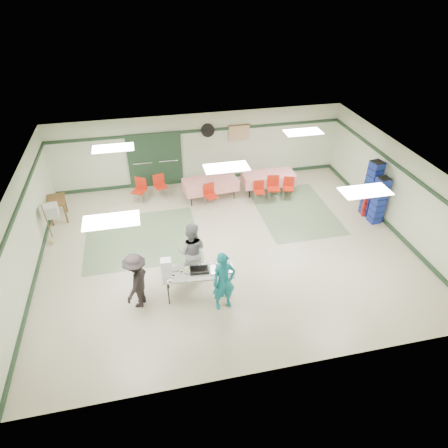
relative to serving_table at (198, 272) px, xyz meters
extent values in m
plane|color=#BFB599|center=(1.15, 1.82, -0.71)|extent=(11.00, 11.00, 0.00)
plane|color=silver|center=(1.15, 1.82, 1.99)|extent=(11.00, 11.00, 0.00)
plane|color=beige|center=(1.15, 6.32, 0.64)|extent=(11.00, 0.00, 11.00)
plane|color=beige|center=(1.15, -2.68, 0.64)|extent=(11.00, 0.00, 11.00)
plane|color=beige|center=(-4.35, 1.82, 0.64)|extent=(0.00, 9.00, 9.00)
plane|color=beige|center=(6.65, 1.82, 0.64)|extent=(0.00, 9.00, 9.00)
cube|color=#1C3320|center=(1.15, 6.29, 1.34)|extent=(11.00, 0.06, 0.10)
cube|color=#1C3320|center=(1.15, 6.29, -0.65)|extent=(11.00, 0.06, 0.12)
cube|color=#1C3320|center=(-4.32, 1.82, 1.34)|extent=(0.06, 9.00, 0.10)
cube|color=#1C3320|center=(-4.32, 1.82, -0.65)|extent=(0.06, 9.00, 0.12)
cube|color=#1C3320|center=(6.62, 1.82, 1.34)|extent=(0.06, 9.00, 0.10)
cube|color=#1C3320|center=(6.62, 1.82, -0.65)|extent=(0.06, 9.00, 0.12)
cube|color=slate|center=(-1.35, 2.82, -0.71)|extent=(3.50, 3.00, 0.01)
cube|color=slate|center=(3.95, 3.32, -0.71)|extent=(2.50, 3.50, 0.01)
cube|color=gray|center=(-1.05, 6.26, 0.34)|extent=(0.90, 0.06, 2.10)
cube|color=gray|center=(-0.10, 6.26, 0.34)|extent=(0.90, 0.06, 2.10)
cube|color=#1C3320|center=(-0.58, 6.24, 0.34)|extent=(2.00, 0.03, 2.15)
cylinder|color=black|center=(1.45, 6.26, 1.34)|extent=(0.50, 0.10, 0.50)
cube|color=tan|center=(2.65, 6.26, 1.14)|extent=(0.80, 0.02, 0.60)
cube|color=#A0A09B|center=(0.00, 0.00, 0.03)|extent=(1.86, 0.87, 0.04)
cylinder|color=black|center=(-0.80, -0.23, -0.35)|extent=(0.04, 0.04, 0.72)
cylinder|color=black|center=(0.76, -0.35, -0.35)|extent=(0.04, 0.04, 0.72)
cylinder|color=black|center=(-0.76, 0.35, -0.35)|extent=(0.04, 0.04, 0.72)
cylinder|color=black|center=(0.80, 0.23, -0.35)|extent=(0.04, 0.04, 0.72)
cube|color=silver|center=(0.61, -0.05, 0.06)|extent=(0.61, 0.48, 0.02)
cube|color=silver|center=(-0.05, 0.12, 0.06)|extent=(0.61, 0.48, 0.02)
cube|color=silver|center=(-0.61, -0.13, 0.06)|extent=(0.64, 0.51, 0.02)
cube|color=black|center=(0.03, -0.02, 0.09)|extent=(0.50, 0.33, 0.08)
cube|color=white|center=(-0.78, 0.03, 0.28)|extent=(0.28, 0.26, 0.47)
imported|color=#137689|center=(0.55, -0.60, 0.10)|extent=(0.64, 0.47, 1.64)
imported|color=gray|center=(-0.05, 0.72, 0.14)|extent=(0.97, 0.84, 1.72)
imported|color=black|center=(-1.54, -0.07, 0.06)|extent=(0.93, 1.15, 1.56)
cube|color=red|center=(3.45, 4.83, 0.03)|extent=(1.94, 0.88, 0.05)
cube|color=red|center=(3.45, 4.83, -0.16)|extent=(1.94, 0.91, 0.40)
cylinder|color=black|center=(2.64, 4.54, -0.35)|extent=(0.04, 0.04, 0.72)
cylinder|color=black|center=(4.23, 4.49, -0.35)|extent=(0.04, 0.04, 0.72)
cylinder|color=black|center=(2.66, 5.17, -0.35)|extent=(0.04, 0.04, 0.72)
cylinder|color=black|center=(4.25, 5.13, -0.35)|extent=(0.04, 0.04, 0.72)
cube|color=red|center=(1.25, 4.83, 0.03)|extent=(2.00, 1.02, 0.05)
cube|color=red|center=(1.25, 4.83, -0.16)|extent=(2.00, 1.04, 0.40)
cylinder|color=black|center=(0.48, 4.43, -0.35)|extent=(0.04, 0.04, 0.72)
cylinder|color=black|center=(2.07, 4.59, -0.35)|extent=(0.04, 0.04, 0.72)
cylinder|color=black|center=(0.42, 5.07, -0.35)|extent=(0.04, 0.04, 0.72)
cylinder|color=black|center=(2.01, 5.23, -0.35)|extent=(0.04, 0.04, 0.72)
cube|color=#B11C0E|center=(3.43, 4.18, -0.24)|extent=(0.49, 0.49, 0.04)
cube|color=#B11C0E|center=(3.46, 4.37, -0.01)|extent=(0.43, 0.11, 0.43)
cylinder|color=silver|center=(3.23, 4.04, -0.49)|extent=(0.02, 0.02, 0.45)
cylinder|color=silver|center=(3.57, 3.99, -0.49)|extent=(0.02, 0.02, 0.45)
cylinder|color=silver|center=(3.28, 4.38, -0.49)|extent=(0.02, 0.02, 0.45)
cylinder|color=silver|center=(3.62, 4.33, -0.49)|extent=(0.02, 0.02, 0.45)
cube|color=#B11C0E|center=(2.90, 4.18, -0.31)|extent=(0.40, 0.40, 0.04)
cube|color=#B11C0E|center=(2.92, 4.35, -0.11)|extent=(0.37, 0.07, 0.37)
cylinder|color=silver|center=(2.74, 4.05, -0.52)|extent=(0.02, 0.02, 0.38)
cylinder|color=silver|center=(3.04, 4.02, -0.52)|extent=(0.02, 0.02, 0.38)
cylinder|color=silver|center=(2.77, 4.34, -0.52)|extent=(0.02, 0.02, 0.38)
cylinder|color=silver|center=(3.06, 4.32, -0.52)|extent=(0.02, 0.02, 0.38)
cube|color=#B11C0E|center=(3.99, 4.18, -0.30)|extent=(0.49, 0.49, 0.04)
cube|color=#B11C0E|center=(4.05, 4.34, -0.09)|extent=(0.37, 0.17, 0.38)
cylinder|color=silver|center=(3.79, 4.09, -0.52)|extent=(0.02, 0.02, 0.40)
cylinder|color=silver|center=(4.08, 3.99, -0.52)|extent=(0.02, 0.02, 0.40)
cylinder|color=silver|center=(3.90, 4.38, -0.52)|extent=(0.02, 0.02, 0.40)
cylinder|color=silver|center=(4.18, 4.27, -0.52)|extent=(0.02, 0.02, 0.40)
cube|color=#B11C0E|center=(1.14, 4.18, -0.26)|extent=(0.49, 0.49, 0.04)
cube|color=#B11C0E|center=(1.10, 4.36, -0.04)|extent=(0.41, 0.13, 0.41)
cylinder|color=silver|center=(1.02, 3.99, -0.50)|extent=(0.02, 0.02, 0.43)
cylinder|color=silver|center=(1.34, 4.06, -0.50)|extent=(0.02, 0.02, 0.43)
cylinder|color=silver|center=(0.95, 4.31, -0.50)|extent=(0.02, 0.02, 0.43)
cylinder|color=silver|center=(1.27, 4.38, -0.50)|extent=(0.02, 0.02, 0.43)
cube|color=#B11C0E|center=(-0.51, 5.23, -0.26)|extent=(0.50, 0.50, 0.04)
cube|color=#B11C0E|center=(-0.56, 5.41, -0.03)|extent=(0.41, 0.14, 0.41)
cylinder|color=silver|center=(-0.63, 5.03, -0.50)|extent=(0.02, 0.02, 0.43)
cylinder|color=silver|center=(-0.31, 5.11, -0.50)|extent=(0.02, 0.02, 0.43)
cylinder|color=silver|center=(-0.71, 5.35, -0.50)|extent=(0.02, 0.02, 0.43)
cylinder|color=silver|center=(-0.39, 5.43, -0.50)|extent=(0.02, 0.02, 0.43)
cube|color=#B11C0E|center=(-1.30, 5.03, -0.24)|extent=(0.60, 0.60, 0.04)
cube|color=#B11C0E|center=(-1.20, 5.20, 0.00)|extent=(0.39, 0.27, 0.43)
cylinder|color=silver|center=(-1.54, 4.98, -0.49)|extent=(0.02, 0.02, 0.45)
cylinder|color=silver|center=(-1.25, 4.79, -0.49)|extent=(0.02, 0.02, 0.45)
cylinder|color=silver|center=(-1.36, 5.27, -0.49)|extent=(0.02, 0.02, 0.45)
cylinder|color=silver|center=(-1.06, 5.09, -0.49)|extent=(0.02, 0.02, 0.45)
cube|color=navy|center=(6.30, 2.11, 0.11)|extent=(0.39, 0.39, 1.64)
cube|color=#A2101B|center=(6.30, 2.61, -0.18)|extent=(0.50, 0.50, 1.06)
cube|color=navy|center=(6.30, 2.63, 0.27)|extent=(0.44, 0.44, 1.96)
cube|color=brown|center=(-4.00, 4.58, 0.01)|extent=(0.67, 0.95, 0.05)
cube|color=brown|center=(-4.18, 4.19, -0.36)|extent=(0.05, 0.05, 0.70)
cube|color=brown|center=(-3.73, 4.25, -0.36)|extent=(0.05, 0.05, 0.70)
cube|color=brown|center=(-4.27, 4.92, -0.36)|extent=(0.05, 0.05, 0.70)
cube|color=brown|center=(-3.82, 4.97, -0.36)|extent=(0.05, 0.05, 0.70)
cube|color=#B4B4AF|center=(-4.00, 3.54, 0.22)|extent=(0.52, 0.47, 0.38)
cylinder|color=brown|center=(-4.08, 3.24, -0.01)|extent=(0.06, 0.22, 1.35)
camera|label=1|loc=(-1.02, -7.70, 6.71)|focal=32.00mm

